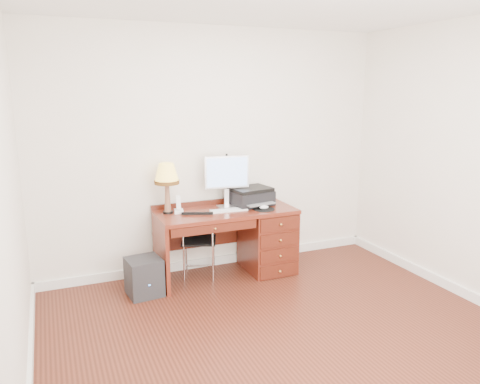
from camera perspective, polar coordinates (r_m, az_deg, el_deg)
name	(u,v)px	position (r m, az deg, el deg)	size (l,w,h in m)	color
ground	(285,334)	(4.17, 5.55, -16.90)	(4.00, 4.00, 0.00)	#3C160D
room_shell	(255,299)	(4.64, 1.80, -12.87)	(4.00, 4.00, 4.00)	white
desk	(253,236)	(5.29, 1.54, -5.39)	(1.50, 0.67, 0.75)	maroon
monitor	(227,175)	(5.14, -1.65, 2.10)	(0.50, 0.18, 0.57)	silver
keyboard	(229,210)	(5.03, -1.38, -2.23)	(0.40, 0.12, 0.02)	white
mouse_pad	(264,208)	(5.09, 2.94, -2.01)	(0.23, 0.23, 0.05)	black
printer	(251,196)	(5.27, 1.32, -0.53)	(0.50, 0.42, 0.20)	black
leg_lamp	(167,177)	(4.92, -8.93, 1.85)	(0.26, 0.26, 0.53)	black
phone	(179,208)	(4.98, -7.50, -1.94)	(0.10, 0.10, 0.19)	white
pen_cup	(257,199)	(5.34, 2.10, -0.88)	(0.08, 0.08, 0.10)	black
chair	(200,237)	(5.10, -4.85, -5.45)	(0.47, 0.48, 0.78)	black
equipment_box	(144,277)	(4.87, -11.61, -10.08)	(0.33, 0.33, 0.38)	black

